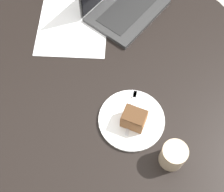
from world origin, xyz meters
The scene contains 8 objects.
ground_plane centered at (0.00, 0.00, 0.00)m, with size 12.00×12.00×0.00m, color #B7AD9E.
dining_table centered at (0.00, 0.00, 0.64)m, with size 1.32×1.32×0.76m.
paper_document centered at (-0.28, 0.03, 0.76)m, with size 0.40×0.39×0.00m.
plate centered at (0.19, 0.05, 0.77)m, with size 0.23×0.23×0.01m.
cake_slice centered at (0.21, 0.05, 0.80)m, with size 0.10×0.10×0.07m.
fork centered at (0.16, 0.08, 0.77)m, with size 0.15×0.12×0.00m.
coffee_glass centered at (0.37, 0.10, 0.81)m, with size 0.08×0.08×0.09m.
laptop centered at (-0.27, 0.26, 0.80)m, with size 0.34×0.38×0.22m.
Camera 1 is at (0.54, -0.19, 1.76)m, focal length 50.00 mm.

